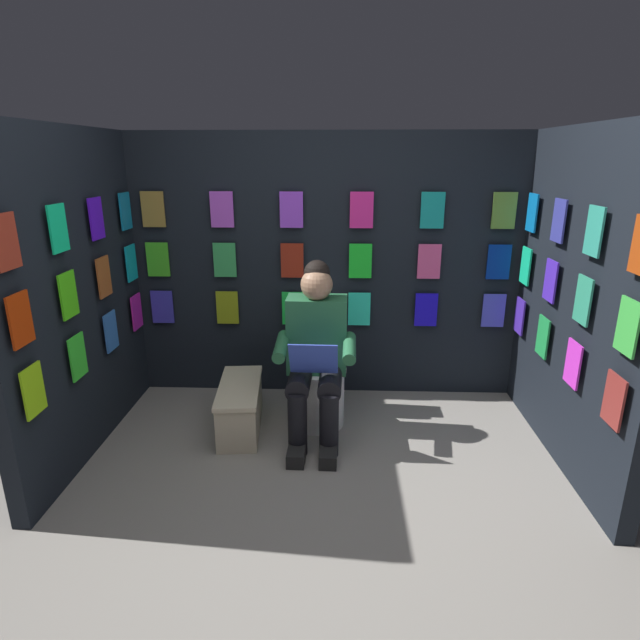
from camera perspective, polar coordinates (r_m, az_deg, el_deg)
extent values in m
plane|color=gray|center=(2.82, -0.40, -22.88)|extent=(30.00, 30.00, 0.00)
cube|color=black|center=(4.01, 0.72, 5.71)|extent=(3.04, 0.10, 2.01)
cube|color=#3835BB|center=(4.23, -16.98, 1.39)|extent=(0.17, 0.01, 0.26)
cube|color=#8C9C14|center=(4.09, -10.17, 1.35)|extent=(0.17, 0.01, 0.26)
cube|color=#19CE41|center=(4.01, -3.00, 1.30)|extent=(0.17, 0.01, 0.26)
cube|color=#25F0C6|center=(4.00, 4.35, 1.21)|extent=(0.17, 0.01, 0.26)
cube|color=#170CED|center=(4.05, 11.62, 1.11)|extent=(0.17, 0.01, 0.26)
cube|color=#4C50E3|center=(4.17, 18.59, 1.00)|extent=(0.17, 0.01, 0.26)
cube|color=green|center=(4.15, -17.45, 6.38)|extent=(0.17, 0.01, 0.26)
cube|color=green|center=(4.00, -10.46, 6.52)|extent=(0.17, 0.01, 0.26)
cube|color=maroon|center=(3.92, -3.08, 6.57)|extent=(0.17, 0.01, 0.26)
cube|color=#18D62A|center=(3.91, 4.47, 6.50)|extent=(0.17, 0.01, 0.26)
cube|color=#E94F91|center=(3.97, 11.95, 6.33)|extent=(0.17, 0.01, 0.26)
cube|color=#072994|center=(4.08, 19.10, 6.06)|extent=(0.17, 0.01, 0.26)
cube|color=olive|center=(4.09, -17.94, 11.54)|extent=(0.17, 0.01, 0.26)
cube|color=#B34BDB|center=(3.95, -10.77, 11.88)|extent=(0.17, 0.01, 0.26)
cube|color=#9841EB|center=(3.87, -3.18, 12.04)|extent=(0.17, 0.01, 0.26)
cube|color=#EC2696|center=(3.86, 4.61, 11.99)|extent=(0.17, 0.01, 0.26)
cube|color=teal|center=(3.91, 12.30, 11.73)|extent=(0.17, 0.01, 0.26)
cube|color=olive|center=(4.03, 19.64, 11.29)|extent=(0.17, 0.01, 0.26)
cube|color=black|center=(3.43, 26.60, 1.74)|extent=(0.10, 1.73, 2.01)
cube|color=#4627B1|center=(4.09, 21.14, 0.42)|extent=(0.01, 0.17, 0.26)
cube|color=green|center=(3.68, 23.35, -1.71)|extent=(0.01, 0.17, 0.26)
cube|color=#E235DC|center=(3.28, 26.12, -4.37)|extent=(0.01, 0.17, 0.26)
cube|color=maroon|center=(2.90, 29.66, -7.72)|extent=(0.01, 0.17, 0.26)
cube|color=#15D38E|center=(4.00, 21.73, 5.56)|extent=(0.01, 0.17, 0.26)
cube|color=#4D28D0|center=(3.58, 24.08, 3.97)|extent=(0.01, 0.17, 0.26)
cube|color=teal|center=(3.17, 27.03, 1.96)|extent=(0.01, 0.17, 0.26)
cube|color=green|center=(2.78, 30.82, -0.65)|extent=(0.01, 0.17, 0.26)
cube|color=blue|center=(3.95, 22.36, 10.89)|extent=(0.01, 0.17, 0.26)
cube|color=#373A9E|center=(3.52, 24.85, 9.91)|extent=(0.01, 0.17, 0.26)
cube|color=teal|center=(3.10, 28.00, 8.65)|extent=(0.01, 0.17, 0.26)
cube|color=black|center=(3.52, -25.35, 2.27)|extent=(0.10, 1.73, 2.01)
cube|color=#9CE516|center=(3.00, -29.04, -6.82)|extent=(0.01, 0.17, 0.26)
cube|color=#38E533|center=(3.37, -25.14, -3.69)|extent=(0.01, 0.17, 0.26)
cube|color=blue|center=(3.76, -22.05, -1.17)|extent=(0.01, 0.17, 0.26)
cube|color=#D121B4|center=(4.16, -19.56, 0.87)|extent=(0.01, 0.17, 0.26)
cube|color=red|center=(2.88, -30.15, 0.04)|extent=(0.01, 0.17, 0.26)
cube|color=#4CE618|center=(3.26, -26.00, 2.49)|extent=(0.01, 0.17, 0.26)
cube|color=#B35826|center=(3.66, -22.72, 4.41)|extent=(0.01, 0.17, 0.26)
cube|color=#0FADCD|center=(4.07, -20.09, 5.93)|extent=(0.01, 0.17, 0.26)
cube|color=#A53220|center=(2.80, -31.33, 7.38)|extent=(0.01, 0.17, 0.26)
cube|color=#12F195|center=(3.19, -26.90, 9.00)|extent=(0.01, 0.17, 0.26)
cube|color=#5213F1|center=(3.60, -23.44, 10.23)|extent=(0.01, 0.17, 0.26)
cube|color=#107EB2|center=(4.02, -20.66, 11.17)|extent=(0.01, 0.17, 0.26)
cylinder|color=white|center=(3.71, -0.29, -8.53)|extent=(0.38, 0.38, 0.40)
cylinder|color=white|center=(3.62, -0.30, -5.52)|extent=(0.41, 0.41, 0.02)
cube|color=white|center=(3.80, -0.05, -1.65)|extent=(0.38, 0.19, 0.36)
cylinder|color=white|center=(3.71, -0.13, -2.10)|extent=(0.39, 0.08, 0.39)
cube|color=#286B42|center=(3.49, -0.33, -1.60)|extent=(0.40, 0.23, 0.52)
sphere|color=tan|center=(3.36, -0.37, 3.94)|extent=(0.21, 0.21, 0.21)
sphere|color=black|center=(3.37, -0.34, 5.19)|extent=(0.17, 0.17, 0.17)
cylinder|color=black|center=(3.39, 1.15, -6.67)|extent=(0.16, 0.40, 0.15)
cylinder|color=black|center=(3.40, -2.24, -6.58)|extent=(0.16, 0.40, 0.15)
cylinder|color=black|center=(3.33, 1.00, -11.50)|extent=(0.12, 0.12, 0.42)
cylinder|color=black|center=(3.35, -2.50, -11.39)|extent=(0.12, 0.12, 0.42)
cube|color=black|center=(3.37, 0.94, -14.48)|extent=(0.12, 0.26, 0.09)
cube|color=black|center=(3.38, -2.56, -14.36)|extent=(0.12, 0.26, 0.09)
cylinder|color=#286B42|center=(3.32, 3.26, -3.12)|extent=(0.09, 0.31, 0.13)
cylinder|color=#286B42|center=(3.35, -4.29, -2.96)|extent=(0.09, 0.31, 0.13)
cube|color=blue|center=(3.19, -0.73, -4.32)|extent=(0.30, 0.14, 0.23)
cube|color=beige|center=(3.69, -8.78, -9.68)|extent=(0.32, 0.68, 0.30)
cube|color=beige|center=(3.62, -8.90, -7.34)|extent=(0.34, 0.71, 0.03)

